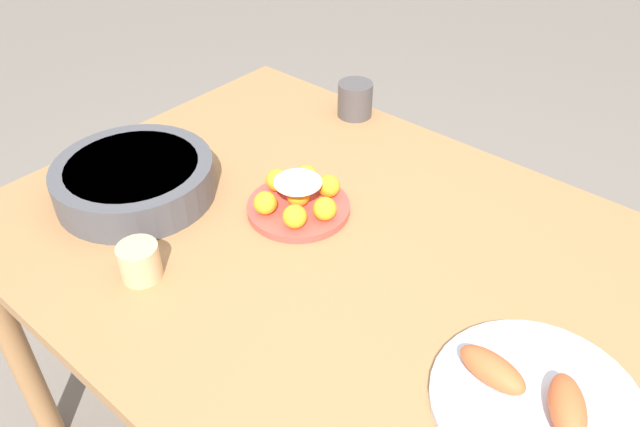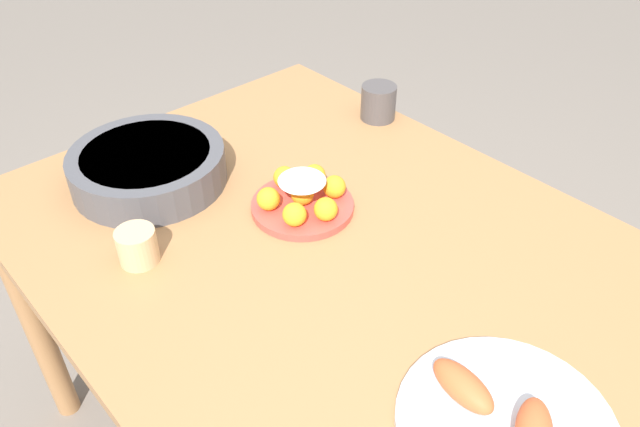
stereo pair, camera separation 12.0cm
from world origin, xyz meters
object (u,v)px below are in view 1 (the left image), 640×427
object	(u,v)px
serving_bowl	(134,179)
cup_far	(140,261)
seafood_platter	(535,399)
cup_near	(355,99)
dining_table	(342,285)
cake_plate	(299,199)

from	to	relation	value
serving_bowl	cup_far	size ratio (longest dim) A/B	4.50
seafood_platter	cup_far	size ratio (longest dim) A/B	4.25
cup_near	serving_bowl	bearing A→B (deg)	76.92
dining_table	seafood_platter	xyz separation A→B (m)	(-0.43, 0.09, 0.11)
seafood_platter	cake_plate	bearing A→B (deg)	-11.99
serving_bowl	cup_near	world-z (taller)	cup_near
cup_far	dining_table	bearing A→B (deg)	-128.33
cake_plate	seafood_platter	world-z (taller)	cake_plate
cup_near	cup_far	world-z (taller)	cup_near
dining_table	serving_bowl	size ratio (longest dim) A/B	4.16
dining_table	serving_bowl	bearing A→B (deg)	18.43
serving_bowl	cup_far	distance (m)	0.26
dining_table	cake_plate	size ratio (longest dim) A/B	6.54
cake_plate	cup_near	size ratio (longest dim) A/B	2.40
seafood_platter	cup_near	xyz separation A→B (m)	(0.73, -0.51, 0.03)
serving_bowl	cup_far	bearing A→B (deg)	145.77
serving_bowl	seafood_platter	world-z (taller)	serving_bowl
dining_table	serving_bowl	distance (m)	0.48
cake_plate	serving_bowl	bearing A→B (deg)	31.75
seafood_platter	cup_far	xyz separation A→B (m)	(0.66, 0.20, 0.02)
serving_bowl	cup_far	world-z (taller)	serving_bowl
cup_far	serving_bowl	bearing A→B (deg)	-34.23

